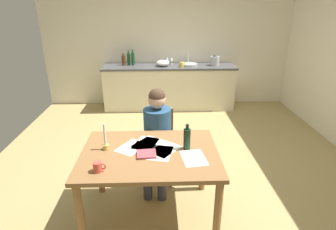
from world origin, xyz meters
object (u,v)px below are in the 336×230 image
at_px(wine_glass_near_sink, 171,59).
at_px(teacup_on_counter, 182,65).
at_px(coffee_mug, 98,167).
at_px(bottle_vinegar, 129,59).
at_px(book_magazine, 146,154).
at_px(sink_unit, 189,64).
at_px(wine_glass_by_kettle, 167,59).
at_px(chair_at_table, 158,141).
at_px(person_seated, 157,133).
at_px(bottle_wine_red, 133,59).
at_px(bottle_oil, 124,60).
at_px(dining_table, 150,161).
at_px(stovetop_kettle, 215,60).
at_px(wine_bottle_on_table, 187,139).
at_px(mixing_bowl, 163,63).
at_px(candlestick, 106,142).

xyz_separation_m(wine_glass_near_sink, teacup_on_counter, (0.19, -0.30, -0.06)).
height_order(coffee_mug, bottle_vinegar, bottle_vinegar).
bearing_deg(book_magazine, sink_unit, 72.32).
relative_size(coffee_mug, wine_glass_by_kettle, 0.71).
distance_m(book_magazine, wine_glass_near_sink, 3.50).
xyz_separation_m(chair_at_table, book_magazine, (-0.11, -0.77, 0.26)).
distance_m(person_seated, bottle_wine_red, 2.84).
height_order(coffee_mug, bottle_oil, bottle_oil).
xyz_separation_m(dining_table, bottle_oil, (-0.62, 3.34, 0.35)).
bearing_deg(person_seated, stovetop_kettle, 66.35).
relative_size(person_seated, wine_bottle_on_table, 4.60).
relative_size(person_seated, mixing_bowl, 4.49).
bearing_deg(stovetop_kettle, sink_unit, 179.55).
bearing_deg(teacup_on_counter, wine_glass_near_sink, 122.70).
bearing_deg(sink_unit, mixing_bowl, -175.77).
bearing_deg(wine_glass_near_sink, wine_glass_by_kettle, 180.00).
bearing_deg(coffee_mug, bottle_vinegar, 91.32).
bearing_deg(bottle_oil, coffee_mug, -87.01).
height_order(coffee_mug, mixing_bowl, mixing_bowl).
bearing_deg(candlestick, bottle_vinegar, 91.47).
bearing_deg(coffee_mug, teacup_on_counter, 73.96).
height_order(bottle_oil, stovetop_kettle, bottle_oil).
height_order(bottle_vinegar, wine_glass_by_kettle, bottle_vinegar).
relative_size(book_magazine, wine_bottle_on_table, 0.69).
distance_m(bottle_wine_red, mixing_bowl, 0.62).
relative_size(book_magazine, stovetop_kettle, 0.82).
height_order(bottle_vinegar, bottle_wine_red, bottle_wine_red).
xyz_separation_m(candlestick, wine_glass_near_sink, (0.79, 3.35, 0.18)).
bearing_deg(chair_at_table, person_seated, -94.75).
xyz_separation_m(dining_table, wine_bottle_on_table, (0.36, 0.05, 0.21)).
bearing_deg(wine_glass_near_sink, coffee_mug, -102.01).
bearing_deg(wine_glass_by_kettle, coffee_mug, -100.65).
distance_m(dining_table, teacup_on_counter, 3.18).
xyz_separation_m(candlestick, bottle_vinegar, (-0.08, 3.29, 0.20)).
relative_size(stovetop_kettle, teacup_on_counter, 1.86).
bearing_deg(chair_at_table, sink_unit, 76.01).
bearing_deg(book_magazine, bottle_oil, 94.70).
xyz_separation_m(stovetop_kettle, wine_glass_near_sink, (-0.88, 0.15, 0.01)).
xyz_separation_m(book_magazine, wine_glass_by_kettle, (0.30, 3.47, 0.24)).
bearing_deg(sink_unit, coffee_mug, -107.63).
distance_m(bottle_oil, teacup_on_counter, 1.20).
bearing_deg(sink_unit, wine_glass_near_sink, 157.11).
bearing_deg(wine_glass_by_kettle, stovetop_kettle, -8.80).
distance_m(wine_glass_near_sink, teacup_on_counter, 0.36).
bearing_deg(bottle_wine_red, bottle_oil, 179.81).
bearing_deg(sink_unit, candlestick, -109.59).
bearing_deg(teacup_on_counter, wine_glass_by_kettle, 133.51).
xyz_separation_m(chair_at_table, wine_glass_near_sink, (0.29, 2.69, 0.51)).
relative_size(bottle_oil, wine_glass_by_kettle, 1.57).
relative_size(bottle_vinegar, mixing_bowl, 1.10).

